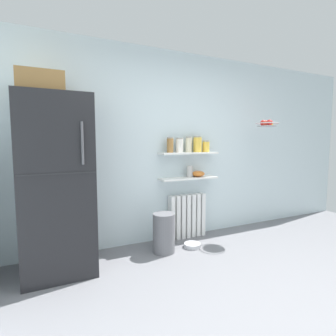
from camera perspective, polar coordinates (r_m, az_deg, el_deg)
The scene contains 16 objects.
ground_plane at distance 2.74m, azimuth 14.67°, elevation -24.45°, with size 7.04×7.04×0.00m, color slate.
back_wall at distance 3.69m, azimuth -0.53°, elevation 4.60°, with size 7.04×0.10×2.60m, color silver.
refrigerator at distance 2.98m, azimuth -23.10°, elevation -2.64°, with size 0.70×0.73×2.03m.
radiator at distance 3.85m, azimuth 4.14°, elevation -10.29°, with size 0.55×0.12×0.62m.
wall_shelf_lower at distance 3.71m, azimuth 4.43°, elevation -2.20°, with size 0.86×0.22×0.03m, color white.
wall_shelf_upper at distance 3.68m, azimuth 4.48°, elevation 3.22°, with size 0.86×0.22×0.03m, color white.
storage_jar_0 at distance 3.54m, azimuth 0.46°, elevation 5.01°, with size 0.09×0.09×0.21m.
storage_jar_1 at distance 3.61m, azimuth 2.51°, elevation 4.94°, with size 0.10×0.10×0.20m.
storage_jar_2 at distance 3.68m, azimuth 4.49°, elevation 5.09°, with size 0.09×0.09×0.22m.
storage_jar_3 at distance 3.75m, azimuth 6.39°, elevation 5.15°, with size 0.12×0.12×0.23m.
storage_jar_4 at distance 3.83m, azimuth 8.21°, elevation 4.66°, with size 0.10×0.10×0.16m.
vase at distance 3.71m, azimuth 4.70°, elevation -0.75°, with size 0.09×0.09×0.16m, color #B2ADA8.
shelf_bowl at distance 3.79m, azimuth 6.54°, elevation -1.24°, with size 0.19×0.19×0.08m, color orange.
trash_bin at distance 3.36m, azimuth -0.92°, elevation -13.85°, with size 0.27×0.27×0.49m, color slate.
pet_food_bowl at distance 3.59m, azimuth 5.30°, elevation -16.30°, with size 0.22×0.22×0.05m, color #B7B7BC.
hanging_fruit_basket at distance 4.15m, azimuth 20.70°, elevation 9.00°, with size 0.33×0.33×0.10m.
Camera 1 is at (-1.56, -1.30, 1.37)m, focal length 28.16 mm.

